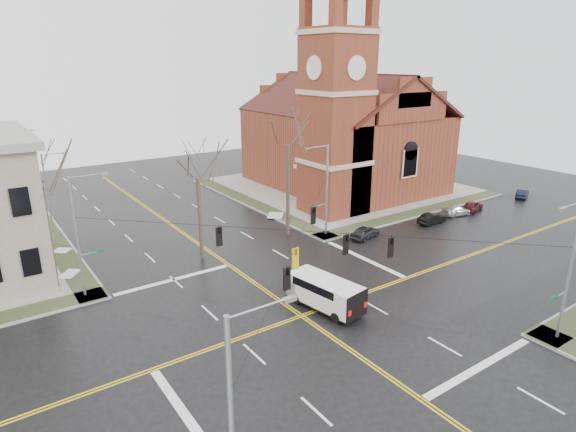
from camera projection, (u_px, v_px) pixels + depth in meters
ground at (302, 316)px, 33.02m from camera, size 120.00×120.00×0.00m
sidewalks at (302, 315)px, 33.00m from camera, size 80.00×80.00×0.17m
road_markings at (302, 316)px, 33.02m from camera, size 100.00×100.00×0.01m
church at (342, 126)px, 63.23m from camera, size 24.28×27.48×27.50m
signal_pole_ne at (326, 188)px, 46.63m from camera, size 2.75×0.22×9.00m
signal_pole_nw at (79, 234)px, 34.31m from camera, size 2.75×0.22×9.00m
signal_pole_se at (569, 268)px, 28.68m from camera, size 2.75×0.22×9.00m
signal_pole_sw at (236, 424)px, 16.36m from camera, size 2.75×0.22×9.00m
span_wires at (302, 231)px, 31.11m from camera, size 23.02×23.02×0.03m
traffic_signals at (308, 245)px, 30.82m from camera, size 8.21×8.26×1.30m
streetlight_north_a at (48, 190)px, 47.70m from camera, size 2.30×0.20×8.00m
streetlight_north_b at (21, 158)px, 63.30m from camera, size 2.30×0.20×8.00m
cargo_van at (323, 291)px, 33.84m from camera, size 3.13×6.02×2.18m
parked_car_a at (365, 232)px, 47.32m from camera, size 3.82×2.18×1.22m
parked_car_b at (432, 218)px, 51.51m from camera, size 3.55×1.30×1.16m
parked_car_c at (457, 211)px, 54.32m from camera, size 4.01×2.20×1.10m
parked_car_d at (472, 206)px, 55.79m from camera, size 3.96×2.36×1.26m
parked_car_e at (522, 193)px, 61.28m from camera, size 3.64×2.45×1.14m
tree_nw_far at (40, 180)px, 34.36m from camera, size 4.00×4.00×11.86m
tree_nw_near at (197, 173)px, 40.38m from camera, size 4.00×4.00×10.66m
tree_ne at (288, 138)px, 45.18m from camera, size 4.00×4.00×13.51m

